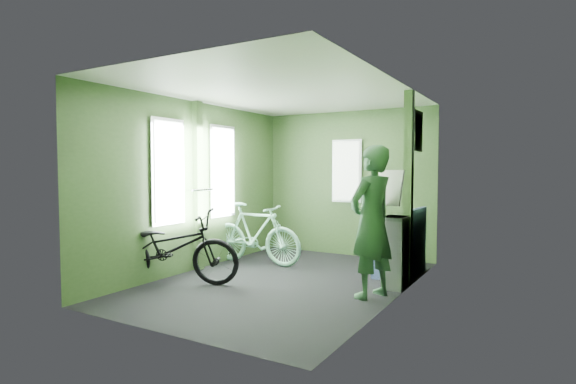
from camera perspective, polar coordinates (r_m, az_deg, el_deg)
name	(u,v)px	position (r m, az deg, el deg)	size (l,w,h in m)	color
room	(283,165)	(5.50, -0.65, 3.48)	(4.00, 4.02, 2.31)	black
bicycle_black	(171,284)	(5.69, -14.61, -11.24)	(0.59, 1.68, 0.88)	black
bicycle_mint	(255,264)	(6.62, -4.19, -9.12)	(0.42, 1.50, 0.90)	#93E0BE
passenger	(372,222)	(4.90, 10.57, -3.71)	(0.58, 0.73, 1.64)	#2E5536
waste_box	(395,252)	(5.41, 13.45, -7.43)	(0.25, 0.34, 0.84)	slate
bench_seat	(401,255)	(6.10, 14.19, -7.78)	(0.49, 0.84, 0.87)	navy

